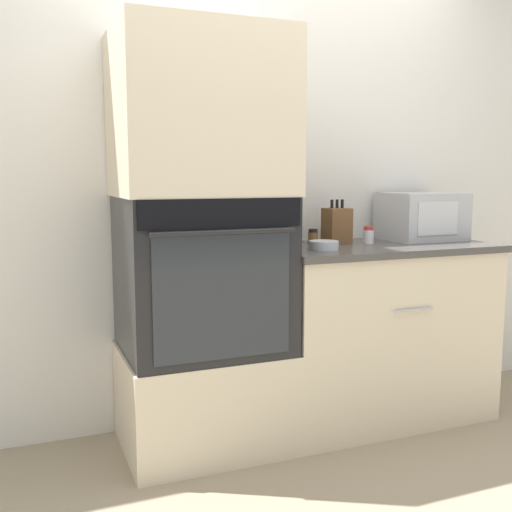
{
  "coord_description": "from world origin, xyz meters",
  "views": [
    {
      "loc": [
        -1.17,
        -2.34,
        1.29
      ],
      "look_at": [
        -0.15,
        0.21,
        0.92
      ],
      "focal_mm": 42.0,
      "sensor_mm": 36.0,
      "label": 1
    }
  ],
  "objects_px": {
    "wall_oven": "(203,274)",
    "condiment_jar_near": "(369,235)",
    "condiment_jar_mid": "(313,237)",
    "bowl": "(324,245)",
    "microwave": "(422,216)",
    "knife_block": "(337,225)"
  },
  "relations": [
    {
      "from": "wall_oven",
      "to": "condiment_jar_near",
      "type": "distance_m",
      "value": 0.93
    },
    {
      "from": "condiment_jar_near",
      "to": "condiment_jar_mid",
      "type": "distance_m",
      "value": 0.3
    },
    {
      "from": "condiment_jar_near",
      "to": "bowl",
      "type": "bearing_deg",
      "value": -157.76
    },
    {
      "from": "microwave",
      "to": "knife_block",
      "type": "distance_m",
      "value": 0.53
    },
    {
      "from": "microwave",
      "to": "bowl",
      "type": "height_order",
      "value": "microwave"
    },
    {
      "from": "wall_oven",
      "to": "condiment_jar_mid",
      "type": "height_order",
      "value": "wall_oven"
    },
    {
      "from": "wall_oven",
      "to": "bowl",
      "type": "bearing_deg",
      "value": -9.3
    },
    {
      "from": "microwave",
      "to": "condiment_jar_near",
      "type": "height_order",
      "value": "microwave"
    },
    {
      "from": "wall_oven",
      "to": "condiment_jar_near",
      "type": "bearing_deg",
      "value": 2.71
    },
    {
      "from": "knife_block",
      "to": "bowl",
      "type": "relative_size",
      "value": 1.6
    },
    {
      "from": "bowl",
      "to": "condiment_jar_mid",
      "type": "xyz_separation_m",
      "value": [
        0.05,
        0.22,
        0.02
      ]
    },
    {
      "from": "knife_block",
      "to": "condiment_jar_mid",
      "type": "xyz_separation_m",
      "value": [
        -0.14,
        0.01,
        -0.05
      ]
    },
    {
      "from": "wall_oven",
      "to": "condiment_jar_near",
      "type": "height_order",
      "value": "wall_oven"
    },
    {
      "from": "bowl",
      "to": "microwave",
      "type": "bearing_deg",
      "value": 15.57
    },
    {
      "from": "microwave",
      "to": "condiment_jar_mid",
      "type": "height_order",
      "value": "microwave"
    },
    {
      "from": "bowl",
      "to": "condiment_jar_near",
      "type": "relative_size",
      "value": 1.59
    },
    {
      "from": "microwave",
      "to": "knife_block",
      "type": "height_order",
      "value": "microwave"
    },
    {
      "from": "knife_block",
      "to": "condiment_jar_mid",
      "type": "height_order",
      "value": "knife_block"
    },
    {
      "from": "wall_oven",
      "to": "microwave",
      "type": "relative_size",
      "value": 1.79
    },
    {
      "from": "knife_block",
      "to": "wall_oven",
      "type": "bearing_deg",
      "value": -171.42
    },
    {
      "from": "wall_oven",
      "to": "condiment_jar_mid",
      "type": "xyz_separation_m",
      "value": [
        0.63,
        0.12,
        0.14
      ]
    },
    {
      "from": "condiment_jar_near",
      "to": "condiment_jar_mid",
      "type": "xyz_separation_m",
      "value": [
        -0.29,
        0.08,
        -0.01
      ]
    }
  ]
}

